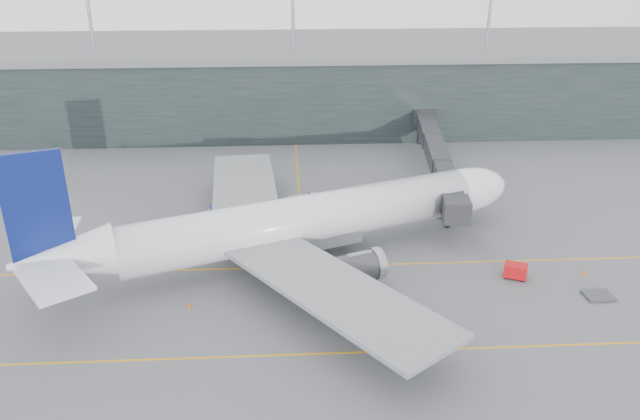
{
  "coord_description": "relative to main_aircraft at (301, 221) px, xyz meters",
  "views": [
    {
      "loc": [
        3.27,
        -65.52,
        34.15
      ],
      "look_at": [
        6.78,
        -4.0,
        6.94
      ],
      "focal_mm": 35.0,
      "sensor_mm": 36.0,
      "label": 1
    }
  ],
  "objects": [
    {
      "name": "ground",
      "position": [
        -4.72,
        1.77,
        -4.6
      ],
      "size": [
        320.0,
        320.0,
        0.0
      ],
      "primitive_type": "plane",
      "color": "#56565B",
      "rests_on": "ground"
    },
    {
      "name": "taxiline_a",
      "position": [
        -4.72,
        -2.23,
        -4.59
      ],
      "size": [
        160.0,
        0.25,
        0.02
      ],
      "primitive_type": "cube",
      "color": "orange",
      "rests_on": "ground"
    },
    {
      "name": "taxiline_b",
      "position": [
        -4.72,
        -18.23,
        -4.59
      ],
      "size": [
        160.0,
        0.25,
        0.02
      ],
      "primitive_type": "cube",
      "color": "orange",
      "rests_on": "ground"
    },
    {
      "name": "taxiline_lead_main",
      "position": [
        0.28,
        21.77,
        -4.59
      ],
      "size": [
        0.25,
        60.0,
        0.02
      ],
      "primitive_type": "cube",
      "color": "orange",
      "rests_on": "ground"
    },
    {
      "name": "terminal",
      "position": [
        -4.73,
        59.77,
        3.02
      ],
      "size": [
        240.0,
        36.0,
        29.0
      ],
      "color": "black",
      "rests_on": "ground"
    },
    {
      "name": "main_aircraft",
      "position": [
        0.0,
        0.0,
        0.0
      ],
      "size": [
        56.42,
        52.09,
        16.39
      ],
      "rotation": [
        0.0,
        0.0,
        0.36
      ],
      "color": "white",
      "rests_on": "ground"
    },
    {
      "name": "jet_bridge",
      "position": [
        20.1,
        24.24,
        0.05
      ],
      "size": [
        7.83,
        44.22,
        6.21
      ],
      "rotation": [
        0.0,
        0.0,
        -0.12
      ],
      "color": "#27282C",
      "rests_on": "ground"
    },
    {
      "name": "gse_cart",
      "position": [
        23.07,
        -6.02,
        -3.68
      ],
      "size": [
        2.83,
        2.39,
        1.64
      ],
      "rotation": [
        0.0,
        0.0,
        -0.42
      ],
      "color": "red",
      "rests_on": "ground"
    },
    {
      "name": "baggage_dolly",
      "position": [
        30.33,
        -10.36,
        -4.43
      ],
      "size": [
        2.91,
        2.37,
        0.28
      ],
      "primitive_type": "cube",
      "rotation": [
        0.0,
        0.0,
        0.04
      ],
      "color": "#3B3C40",
      "rests_on": "ground"
    },
    {
      "name": "uld_a",
      "position": [
        -10.87,
        11.61,
        -3.74
      ],
      "size": [
        2.18,
        1.96,
        1.64
      ],
      "rotation": [
        0.0,
        0.0,
        0.34
      ],
      "color": "#3A3A40",
      "rests_on": "ground"
    },
    {
      "name": "uld_b",
      "position": [
        -7.51,
        13.72,
        -3.72
      ],
      "size": [
        1.92,
        1.58,
        1.67
      ],
      "rotation": [
        0.0,
        0.0,
        0.07
      ],
      "color": "#3A3A40",
      "rests_on": "ground"
    },
    {
      "name": "uld_c",
      "position": [
        -3.37,
        12.98,
        -3.66
      ],
      "size": [
        2.4,
        2.17,
        1.79
      ],
      "rotation": [
        0.0,
        0.0,
        0.37
      ],
      "color": "#3A3A40",
      "rests_on": "ground"
    },
    {
      "name": "cone_nose",
      "position": [
        30.99,
        -5.72,
        -4.26
      ],
      "size": [
        0.43,
        0.43,
        0.69
      ],
      "primitive_type": "cone",
      "color": "orange",
      "rests_on": "ground"
    },
    {
      "name": "cone_wing_stbd",
      "position": [
        5.36,
        -15.56,
        -4.29
      ],
      "size": [
        0.38,
        0.38,
        0.61
      ],
      "primitive_type": "cone",
      "color": "#CF3B0B",
      "rests_on": "ground"
    },
    {
      "name": "cone_wing_port",
      "position": [
        5.15,
        12.96,
        -4.2
      ],
      "size": [
        0.5,
        0.5,
        0.79
      ],
      "primitive_type": "cone",
      "color": "#E74E0C",
      "rests_on": "ground"
    },
    {
      "name": "cone_tail",
      "position": [
        -11.55,
        -9.94,
        -4.23
      ],
      "size": [
        0.47,
        0.47,
        0.74
      ],
      "primitive_type": "cone",
      "color": "#D74D0B",
      "rests_on": "ground"
    }
  ]
}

